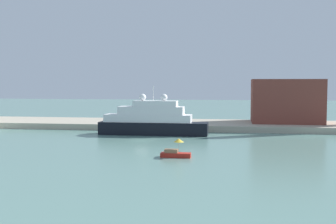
# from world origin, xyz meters

# --- Properties ---
(ground) EXTENTS (400.00, 400.00, 0.00)m
(ground) POSITION_xyz_m (0.00, 0.00, 0.00)
(ground) COLOR slate
(quay_dock) EXTENTS (110.00, 18.42, 1.42)m
(quay_dock) POSITION_xyz_m (0.00, 25.21, 0.71)
(quay_dock) COLOR #ADA38E
(quay_dock) RESTS_ON ground
(large_yacht) EXTENTS (23.32, 4.47, 10.55)m
(large_yacht) POSITION_xyz_m (0.10, 9.66, 2.96)
(large_yacht) COLOR black
(large_yacht) RESTS_ON ground
(small_motorboat) EXTENTS (4.51, 1.53, 2.85)m
(small_motorboat) POSITION_xyz_m (8.93, -17.25, 0.84)
(small_motorboat) COLOR #B22319
(small_motorboat) RESTS_ON ground
(harbor_building) EXTENTS (16.66, 12.67, 10.59)m
(harbor_building) POSITION_xyz_m (30.08, 28.03, 6.71)
(harbor_building) COLOR brown
(harbor_building) RESTS_ON quay_dock
(parked_car) EXTENTS (3.98, 1.69, 1.43)m
(parked_car) POSITION_xyz_m (-12.68, 22.76, 2.04)
(parked_car) COLOR silver
(parked_car) RESTS_ON quay_dock
(person_figure) EXTENTS (0.36, 0.36, 1.65)m
(person_figure) POSITION_xyz_m (-7.29, 22.61, 2.18)
(person_figure) COLOR maroon
(person_figure) RESTS_ON quay_dock
(mooring_bollard) EXTENTS (0.55, 0.55, 0.75)m
(mooring_bollard) POSITION_xyz_m (3.16, 17.57, 1.79)
(mooring_bollard) COLOR black
(mooring_bollard) RESTS_ON quay_dock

